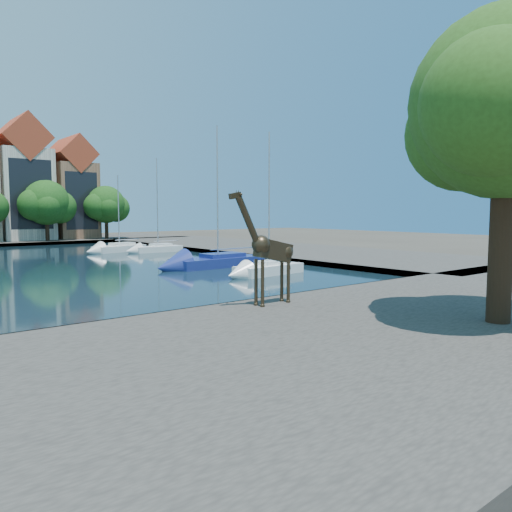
{
  "coord_description": "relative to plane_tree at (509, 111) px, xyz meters",
  "views": [
    {
      "loc": [
        -9.73,
        -16.92,
        4.33
      ],
      "look_at": [
        5.04,
        1.29,
        2.22
      ],
      "focal_mm": 35.0,
      "sensor_mm": 36.0,
      "label": 1
    }
  ],
  "objects": [
    {
      "name": "near_quay",
      "position": [
        -7.62,
        2.01,
        -7.42
      ],
      "size": [
        50.0,
        14.0,
        0.5
      ],
      "primitive_type": "cube",
      "color": "#45413C",
      "rests_on": "ground"
    },
    {
      "name": "sailboat_right_b",
      "position": [
        4.38,
        23.52,
        -7.05
      ],
      "size": [
        7.44,
        2.81,
        10.66
      ],
      "color": "navy",
      "rests_on": "water_basin"
    },
    {
      "name": "townhouse_east_mid",
      "position": [
        0.88,
        64.99,
        0.43
      ],
      "size": [
        6.43,
        9.18,
        16.65
      ],
      "color": "beige",
      "rests_on": "far_quay"
    },
    {
      "name": "plane_tree",
      "position": [
        0.0,
        0.0,
        0.0
      ],
      "size": [
        8.32,
        6.4,
        10.62
      ],
      "color": "#332114",
      "rests_on": "near_quay"
    },
    {
      "name": "sailboat_right_a",
      "position": [
        4.38,
        17.48,
        -7.08
      ],
      "size": [
        5.34,
        2.39,
        9.46
      ],
      "color": "white",
      "rests_on": "water_basin"
    },
    {
      "name": "right_quay",
      "position": [
        17.38,
        33.01,
        -7.42
      ],
      "size": [
        14.0,
        52.0,
        0.5
      ],
      "primitive_type": "cube",
      "color": "#45413C",
      "rests_on": "ground"
    },
    {
      "name": "townhouse_east_end",
      "position": [
        7.38,
        64.99,
        -0.56
      ],
      "size": [
        5.44,
        9.18,
        14.43
      ],
      "color": "#8A5E42",
      "rests_on": "far_quay"
    },
    {
      "name": "far_tree_far_east",
      "position": [
        10.48,
        59.5,
        -2.6
      ],
      "size": [
        6.76,
        5.2,
        7.36
      ],
      "color": "#332114",
      "rests_on": "far_quay"
    },
    {
      "name": "sailboat_right_d",
      "position": [
        4.38,
        41.66,
        -7.09
      ],
      "size": [
        5.97,
        3.38,
        7.98
      ],
      "color": "silver",
      "rests_on": "water_basin"
    },
    {
      "name": "sailboat_right_c",
      "position": [
        7.38,
        38.8,
        -7.1
      ],
      "size": [
        4.99,
        1.92,
        9.68
      ],
      "color": "silver",
      "rests_on": "water_basin"
    },
    {
      "name": "far_tree_east",
      "position": [
        2.49,
        59.5,
        -2.43
      ],
      "size": [
        7.54,
        5.8,
        7.84
      ],
      "color": "#332114",
      "rests_on": "far_quay"
    },
    {
      "name": "ground",
      "position": [
        -7.62,
        9.01,
        -7.67
      ],
      "size": [
        160.0,
        160.0,
        0.0
      ],
      "primitive_type": "plane",
      "color": "#38332B",
      "rests_on": "ground"
    },
    {
      "name": "water_basin",
      "position": [
        -7.62,
        33.01,
        -7.63
      ],
      "size": [
        38.0,
        50.0,
        0.08
      ],
      "primitive_type": "cube",
      "color": "black",
      "rests_on": "ground"
    },
    {
      "name": "giraffe_statue",
      "position": [
        -4.17,
        7.5,
        -4.92
      ],
      "size": [
        3.2,
        0.59,
        4.58
      ],
      "color": "#322719",
      "rests_on": "near_quay"
    }
  ]
}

